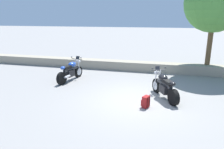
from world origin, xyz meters
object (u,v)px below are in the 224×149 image
at_px(motorcycle_blue_near_left, 71,71).
at_px(rider_backpack, 146,101).
at_px(motorcycle_black_centre, 164,87).
at_px(leafy_tree_far_left, 218,4).

distance_m(motorcycle_blue_near_left, rider_backpack, 4.82).
bearing_deg(motorcycle_black_centre, rider_backpack, -119.52).
height_order(motorcycle_black_centre, rider_backpack, motorcycle_black_centre).
distance_m(motorcycle_blue_near_left, leafy_tree_far_left, 8.66).
distance_m(rider_backpack, leafy_tree_far_left, 7.39).
bearing_deg(rider_backpack, motorcycle_black_centre, 60.48).
xyz_separation_m(motorcycle_blue_near_left, leafy_tree_far_left, (7.31, 3.14, 3.43)).
relative_size(motorcycle_blue_near_left, motorcycle_black_centre, 1.09).
relative_size(motorcycle_black_centre, rider_backpack, 4.02).
bearing_deg(rider_backpack, leafy_tree_far_left, 60.48).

